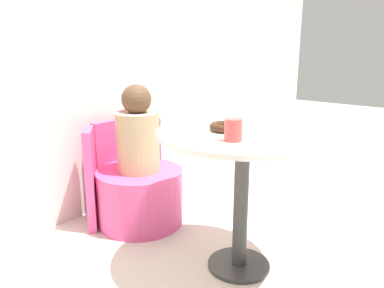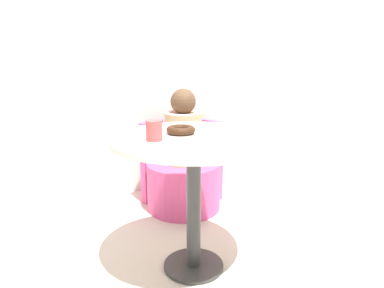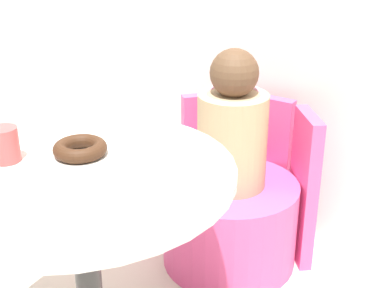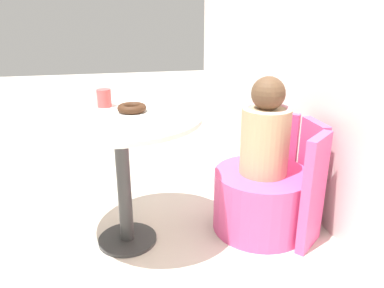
{
  "view_description": "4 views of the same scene",
  "coord_description": "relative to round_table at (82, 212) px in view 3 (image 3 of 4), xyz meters",
  "views": [
    {
      "loc": [
        -1.55,
        -0.97,
        1.11
      ],
      "look_at": [
        -0.03,
        0.31,
        0.59
      ],
      "focal_mm": 35.0,
      "sensor_mm": 36.0,
      "label": 1
    },
    {
      "loc": [
        -0.27,
        -1.67,
        1.09
      ],
      "look_at": [
        -0.04,
        0.29,
        0.6
      ],
      "focal_mm": 32.0,
      "sensor_mm": 36.0,
      "label": 2
    },
    {
      "loc": [
        0.87,
        -0.91,
        1.33
      ],
      "look_at": [
        -0.0,
        0.38,
        0.66
      ],
      "focal_mm": 50.0,
      "sensor_mm": 36.0,
      "label": 3
    },
    {
      "loc": [
        1.74,
        -0.06,
        1.21
      ],
      "look_at": [
        -0.01,
        0.31,
        0.57
      ],
      "focal_mm": 35.0,
      "sensor_mm": 36.0,
      "label": 4
    }
  ],
  "objects": [
    {
      "name": "donut",
      "position": [
        -0.06,
        0.07,
        0.15
      ],
      "size": [
        0.15,
        0.15,
        0.04
      ],
      "color": "#3D2314",
      "rests_on": "round_table"
    },
    {
      "name": "round_table",
      "position": [
        0.0,
        0.0,
        0.0
      ],
      "size": [
        0.82,
        0.82,
        0.72
      ],
      "color": "#333333",
      "rests_on": "ground_plane"
    },
    {
      "name": "cup",
      "position": [
        -0.19,
        -0.07,
        0.18
      ],
      "size": [
        0.08,
        0.08,
        0.09
      ],
      "color": "#DB4C4C",
      "rests_on": "round_table"
    },
    {
      "name": "booth_backrest",
      "position": [
        0.02,
        0.99,
        -0.28
      ],
      "size": [
        0.64,
        0.24,
        0.63
      ],
      "color": "#E54C8C",
      "rests_on": "ground_plane"
    },
    {
      "name": "paper_napkin",
      "position": [
        -0.07,
        -0.17,
        0.13
      ],
      "size": [
        0.16,
        0.16,
        0.01
      ],
      "color": "white",
      "rests_on": "round_table"
    },
    {
      "name": "child_figure",
      "position": [
        0.02,
        0.77,
        0.0
      ],
      "size": [
        0.27,
        0.27,
        0.54
      ],
      "color": "tan",
      "rests_on": "tub_chair"
    },
    {
      "name": "tub_chair",
      "position": [
        0.02,
        0.77,
        -0.42
      ],
      "size": [
        0.54,
        0.54,
        0.35
      ],
      "color": "#E54C8C",
      "rests_on": "ground_plane"
    }
  ]
}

